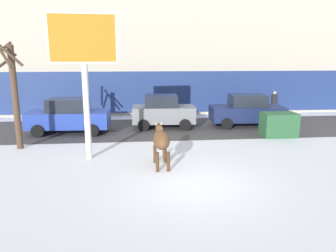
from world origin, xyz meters
The scene contains 11 objects.
ground_plane centered at (0.00, 0.00, 0.00)m, with size 120.00×120.00×0.00m, color white.
road_strip centered at (0.00, 8.20, 0.00)m, with size 60.00×5.60×0.01m, color #423F3F.
building_facade centered at (0.00, 15.46, 6.48)m, with size 44.00×6.10×13.00m.
cow_brown centered at (-0.87, 1.86, 0.99)m, with size 0.65×1.90×1.54m.
billboard centered at (-3.67, 3.03, 4.31)m, with size 2.53×0.33×5.56m.
car_blue_sedan centered at (-5.34, 7.60, 0.91)m, with size 4.27×2.13×1.84m.
car_grey_hatchback centered at (-0.27, 8.47, 0.93)m, with size 3.57×2.05×1.86m.
car_navy_sedan centered at (4.63, 8.42, 0.91)m, with size 4.27×2.13×1.84m.
pedestrian_near_billboard centered at (7.34, 10.87, 0.88)m, with size 0.36×0.24×1.73m.
bare_tree_left_lot centered at (-6.98, 4.78, 2.59)m, with size 1.52×1.57×4.79m.
dumpster centered at (5.42, 5.85, 0.60)m, with size 1.70×1.10×1.20m, color #285633.
Camera 1 is at (-1.70, -9.39, 4.01)m, focal length 34.12 mm.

